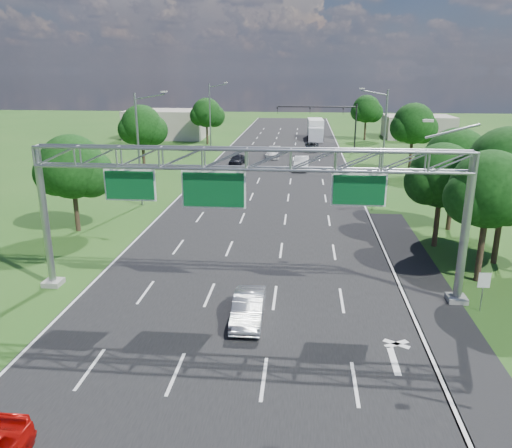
# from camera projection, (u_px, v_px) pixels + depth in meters

# --- Properties ---
(ground) EXTENTS (220.00, 220.00, 0.00)m
(ground) POSITION_uv_depth(u_px,v_px,m) (267.00, 208.00, 44.85)
(ground) COLOR #214E17
(ground) RESTS_ON ground
(road) EXTENTS (18.00, 180.00, 0.02)m
(road) POSITION_uv_depth(u_px,v_px,m) (267.00, 208.00, 44.85)
(road) COLOR black
(road) RESTS_ON ground
(road_flare) EXTENTS (3.00, 30.00, 0.02)m
(road_flare) POSITION_uv_depth(u_px,v_px,m) (423.00, 285.00, 28.70)
(road_flare) COLOR black
(road_flare) RESTS_ON ground
(sign_gantry) EXTENTS (23.50, 1.00, 9.56)m
(sign_gantry) POSITION_uv_depth(u_px,v_px,m) (248.00, 171.00, 25.66)
(sign_gantry) COLOR gray
(sign_gantry) RESTS_ON ground
(regulatory_sign) EXTENTS (0.60, 0.08, 2.10)m
(regulatory_sign) POSITION_uv_depth(u_px,v_px,m) (484.00, 284.00, 25.18)
(regulatory_sign) COLOR gray
(regulatory_sign) RESTS_ON ground
(traffic_signal) EXTENTS (12.21, 0.24, 7.00)m
(traffic_signal) POSITION_uv_depth(u_px,v_px,m) (333.00, 117.00, 75.96)
(traffic_signal) COLOR black
(traffic_signal) RESTS_ON ground
(streetlight_l_near) EXTENTS (2.97, 0.22, 10.16)m
(streetlight_l_near) POSITION_uv_depth(u_px,v_px,m) (140.00, 144.00, 44.23)
(streetlight_l_near) COLOR gray
(streetlight_l_near) RESTS_ON ground
(streetlight_l_far) EXTENTS (2.97, 0.22, 10.16)m
(streetlight_l_far) POSITION_uv_depth(u_px,v_px,m) (211.00, 113.00, 77.54)
(streetlight_l_far) COLOR gray
(streetlight_l_far) RESTS_ON ground
(streetlight_r_mid) EXTENTS (2.97, 0.22, 10.16)m
(streetlight_r_mid) POSITION_uv_depth(u_px,v_px,m) (383.00, 134.00, 51.71)
(streetlight_r_mid) COLOR gray
(streetlight_r_mid) RESTS_ON ground
(tree_cluster_right) EXTENTS (9.91, 14.60, 8.68)m
(tree_cluster_right) POSITION_uv_depth(u_px,v_px,m) (487.00, 178.00, 31.66)
(tree_cluster_right) COLOR #2D2116
(tree_cluster_right) RESTS_ON ground
(tree_verge_la) EXTENTS (5.76, 4.80, 7.40)m
(tree_verge_la) POSITION_uv_depth(u_px,v_px,m) (73.00, 170.00, 37.13)
(tree_verge_la) COLOR #2D2116
(tree_verge_la) RESTS_ON ground
(tree_verge_lb) EXTENTS (5.76, 4.80, 8.06)m
(tree_verge_lb) POSITION_uv_depth(u_px,v_px,m) (142.00, 127.00, 59.00)
(tree_verge_lb) COLOR #2D2116
(tree_verge_lb) RESTS_ON ground
(tree_verge_lc) EXTENTS (5.76, 4.80, 7.62)m
(tree_verge_lc) POSITION_uv_depth(u_px,v_px,m) (207.00, 114.00, 82.65)
(tree_verge_lc) COLOR #2D2116
(tree_verge_lc) RESTS_ON ground
(tree_verge_rd) EXTENTS (5.76, 4.80, 8.28)m
(tree_verge_rd) POSITION_uv_depth(u_px,v_px,m) (414.00, 126.00, 58.91)
(tree_verge_rd) COLOR #2D2116
(tree_verge_rd) RESTS_ON ground
(tree_verge_re) EXTENTS (5.76, 4.80, 7.84)m
(tree_verge_re) POSITION_uv_depth(u_px,v_px,m) (367.00, 110.00, 87.77)
(tree_verge_re) COLOR #2D2116
(tree_verge_re) RESTS_ON ground
(building_left) EXTENTS (14.00, 10.00, 5.00)m
(building_left) POSITION_uv_depth(u_px,v_px,m) (167.00, 124.00, 91.78)
(building_left) COLOR #A79C8C
(building_left) RESTS_ON ground
(building_right) EXTENTS (12.00, 9.00, 4.00)m
(building_right) POSITION_uv_depth(u_px,v_px,m) (418.00, 127.00, 91.58)
(building_right) COLOR #A79C8C
(building_right) RESTS_ON ground
(silver_sedan) EXTENTS (1.53, 4.22, 1.38)m
(silver_sedan) POSITION_uv_depth(u_px,v_px,m) (248.00, 308.00, 24.42)
(silver_sedan) COLOR #9DA1A8
(silver_sedan) RESTS_ON ground
(car_queue_a) EXTENTS (2.16, 4.87, 1.39)m
(car_queue_a) POSITION_uv_depth(u_px,v_px,m) (273.00, 153.00, 70.70)
(car_queue_a) COLOR silver
(car_queue_a) RESTS_ON ground
(car_queue_b) EXTENTS (2.23, 4.68, 1.29)m
(car_queue_b) POSITION_uv_depth(u_px,v_px,m) (312.00, 147.00, 76.90)
(car_queue_b) COLOR black
(car_queue_b) RESTS_ON ground
(car_queue_c) EXTENTS (1.97, 4.14, 1.37)m
(car_queue_c) POSITION_uv_depth(u_px,v_px,m) (237.00, 160.00, 65.36)
(car_queue_c) COLOR black
(car_queue_c) RESTS_ON ground
(car_queue_d) EXTENTS (1.91, 4.99, 1.62)m
(car_queue_d) POSITION_uv_depth(u_px,v_px,m) (301.00, 163.00, 62.18)
(car_queue_d) COLOR silver
(car_queue_d) RESTS_ON ground
(box_truck) EXTENTS (2.88, 9.27, 3.48)m
(box_truck) POSITION_uv_depth(u_px,v_px,m) (315.00, 130.00, 89.97)
(box_truck) COLOR white
(box_truck) RESTS_ON ground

